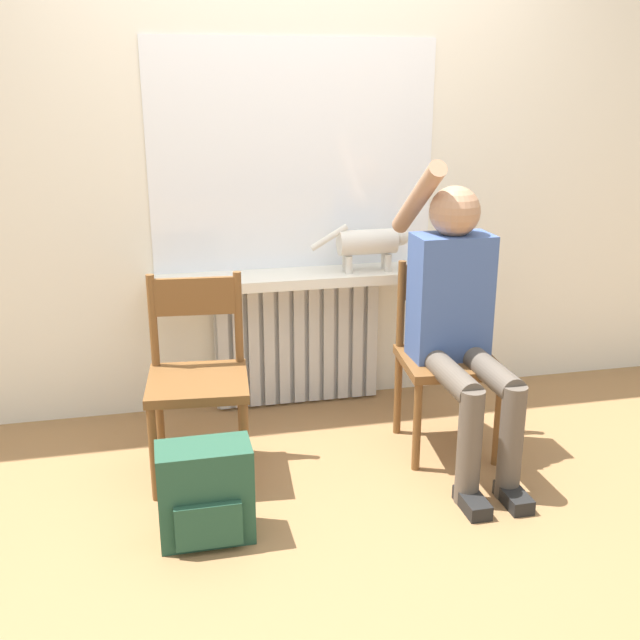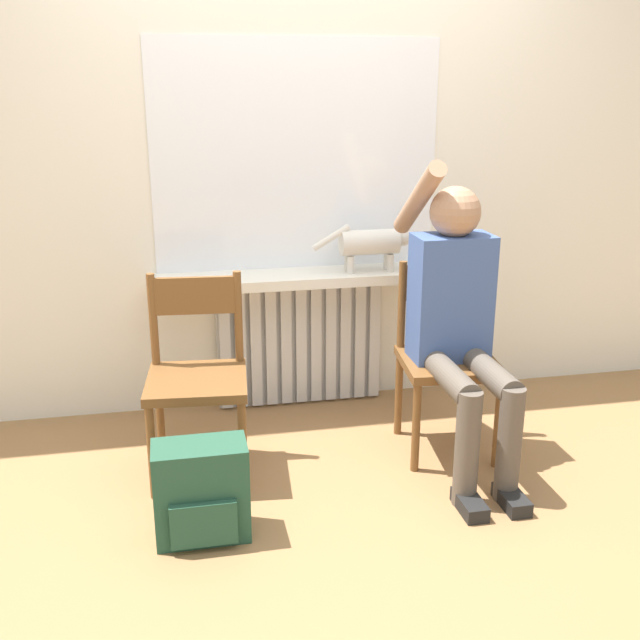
{
  "view_description": "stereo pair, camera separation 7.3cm",
  "coord_description": "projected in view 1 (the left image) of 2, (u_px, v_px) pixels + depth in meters",
  "views": [
    {
      "loc": [
        -0.71,
        -2.48,
        1.64
      ],
      "look_at": [
        0.0,
        0.63,
        0.62
      ],
      "focal_mm": 42.0,
      "sensor_mm": 36.0,
      "label": 1
    },
    {
      "loc": [
        -0.64,
        -2.49,
        1.64
      ],
      "look_at": [
        0.0,
        0.63,
        0.62
      ],
      "focal_mm": 42.0,
      "sensor_mm": 36.0,
      "label": 2
    }
  ],
  "objects": [
    {
      "name": "backpack",
      "position": [
        206.0,
        494.0,
        2.76
      ],
      "size": [
        0.35,
        0.22,
        0.38
      ],
      "color": "#234C38",
      "rests_on": "ground_plane"
    },
    {
      "name": "windowsill",
      "position": [
        301.0,
        278.0,
        3.72
      ],
      "size": [
        1.48,
        0.28,
        0.05
      ],
      "color": "white",
      "rests_on": "radiator"
    },
    {
      "name": "chair_left",
      "position": [
        198.0,
        375.0,
        3.17
      ],
      "size": [
        0.45,
        0.45,
        0.86
      ],
      "rotation": [
        0.0,
        0.0,
        -0.09
      ],
      "color": "brown",
      "rests_on": "ground_plane"
    },
    {
      "name": "window_glass",
      "position": [
        294.0,
        157.0,
        3.67
      ],
      "size": [
        1.42,
        0.01,
        1.11
      ],
      "color": "white",
      "rests_on": "windowsill"
    },
    {
      "name": "cat",
      "position": [
        370.0,
        243.0,
        3.71
      ],
      "size": [
        0.51,
        0.12,
        0.24
      ],
      "color": "silver",
      "rests_on": "windowsill"
    },
    {
      "name": "radiator",
      "position": [
        298.0,
        341.0,
        3.91
      ],
      "size": [
        0.87,
        0.08,
        0.68
      ],
      "color": "silver",
      "rests_on": "ground_plane"
    },
    {
      "name": "wall_with_window",
      "position": [
        293.0,
        143.0,
        3.68
      ],
      "size": [
        7.0,
        0.06,
        2.7
      ],
      "color": "white",
      "rests_on": "ground_plane"
    },
    {
      "name": "ground_plane",
      "position": [
        355.0,
        517.0,
        2.95
      ],
      "size": [
        12.0,
        12.0,
        0.0
      ],
      "primitive_type": "plane",
      "color": "olive"
    },
    {
      "name": "chair_right",
      "position": [
        446.0,
        354.0,
        3.41
      ],
      "size": [
        0.46,
        0.46,
        0.86
      ],
      "rotation": [
        0.0,
        0.0,
        -0.1
      ],
      "color": "brown",
      "rests_on": "ground_plane"
    },
    {
      "name": "person",
      "position": [
        459.0,
        314.0,
        3.22
      ],
      "size": [
        0.36,
        1.03,
        1.34
      ],
      "color": "brown",
      "rests_on": "ground_plane"
    }
  ]
}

